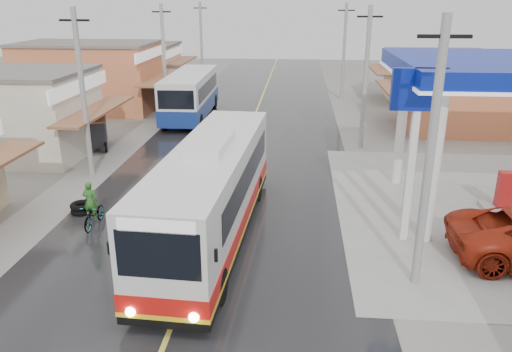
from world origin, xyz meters
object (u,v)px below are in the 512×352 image
object	(u,v)px
coach_bus	(213,191)
tyre_stack	(82,208)
second_bus	(191,94)
cyclist	(93,211)
tricycle_near	(93,131)

from	to	relation	value
coach_bus	tyre_stack	xyz separation A→B (m)	(-5.77, 1.64, -1.57)
tyre_stack	second_bus	bearing A→B (deg)	86.86
coach_bus	second_bus	distance (m)	19.58
cyclist	tricycle_near	xyz separation A→B (m)	(-4.11, 10.29, 0.43)
second_bus	cyclist	xyz separation A→B (m)	(0.06, -18.50, -1.14)
coach_bus	second_bus	size ratio (longest dim) A/B	1.22
cyclist	tricycle_near	bearing A→B (deg)	112.50
second_bus	tyre_stack	world-z (taller)	second_bus
cyclist	tyre_stack	bearing A→B (deg)	131.67
coach_bus	cyclist	bearing A→B (deg)	177.46
coach_bus	tricycle_near	distance (m)	13.97
tyre_stack	coach_bus	bearing A→B (deg)	-15.88
cyclist	tyre_stack	distance (m)	1.59
second_bus	cyclist	bearing A→B (deg)	-91.10
second_bus	cyclist	size ratio (longest dim) A/B	5.24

